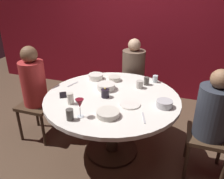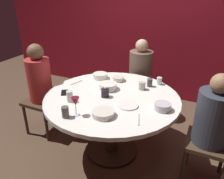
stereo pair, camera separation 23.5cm
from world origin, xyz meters
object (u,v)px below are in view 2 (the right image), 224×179
object	(u,v)px
seated_diner_back	(141,70)
seated_diner_left	(40,81)
candle_holder	(105,93)
cup_far_edge	(142,86)
dinner_plate	(128,105)
cup_by_left_diner	(65,112)
wine_glass	(75,102)
dining_table	(112,107)
bowl_rice_portion	(118,79)
bowl_salad_center	(100,76)
cup_by_right_diner	(150,83)
bowl_sauce_side	(103,113)
cup_center_front	(159,81)
cup_near_candle	(70,96)
bowl_serving_large	(163,107)
bowl_small_white	(108,86)
cell_phone	(64,93)
seated_diner_right	(213,120)

from	to	relation	value
seated_diner_back	seated_diner_left	bearing A→B (deg)	-45.81
candle_holder	cup_far_edge	size ratio (longest dim) A/B	1.24
dinner_plate	cup_far_edge	world-z (taller)	cup_far_edge
candle_holder	cup_by_left_diner	bearing A→B (deg)	-105.39
wine_glass	dining_table	bearing A→B (deg)	73.66
bowl_rice_portion	cup_far_edge	world-z (taller)	cup_far_edge
dining_table	cup_far_edge	distance (m)	0.42
bowl_salad_center	cup_by_right_diner	bearing A→B (deg)	2.46
bowl_sauce_side	cup_by_left_diner	world-z (taller)	cup_by_left_diner
seated_diner_left	candle_holder	world-z (taller)	seated_diner_left
cup_center_front	bowl_sauce_side	bearing A→B (deg)	-107.05
candle_holder	cup_near_candle	distance (m)	0.37
bowl_serving_large	seated_diner_back	bearing A→B (deg)	118.71
seated_diner_left	candle_holder	size ratio (longest dim) A/B	10.81
bowl_small_white	bowl_rice_portion	xyz separation A→B (m)	(0.01, 0.28, -0.01)
candle_holder	cup_by_left_diner	size ratio (longest dim) A/B	1.07
bowl_sauce_side	cup_by_left_diner	size ratio (longest dim) A/B	2.03
dinner_plate	cup_far_edge	size ratio (longest dim) A/B	2.31
cell_phone	cup_far_edge	xyz separation A→B (m)	(0.74, 0.45, 0.04)
dining_table	bowl_sauce_side	distance (m)	0.43
cup_by_left_diner	cup_far_edge	world-z (taller)	cup_by_left_diner
seated_diner_left	cell_phone	xyz separation A→B (m)	(0.48, -0.15, 0.00)
seated_diner_back	cup_by_left_diner	xyz separation A→B (m)	(-0.20, -1.50, 0.07)
seated_diner_left	cell_phone	bearing A→B (deg)	-16.99
cup_near_candle	seated_diner_back	bearing A→B (deg)	74.81
seated_diner_right	cup_by_left_diner	xyz separation A→B (m)	(-1.20, -0.55, 0.07)
candle_holder	wine_glass	distance (m)	0.45
cup_by_right_diner	cup_by_left_diner	bearing A→B (deg)	-116.89
cell_phone	cup_center_front	world-z (taller)	cup_center_front
cell_phone	bowl_serving_large	world-z (taller)	bowl_serving_large
bowl_salad_center	cup_by_left_diner	bearing A→B (deg)	-81.39
seated_diner_left	bowl_salad_center	size ratio (longest dim) A/B	6.56
candle_holder	bowl_salad_center	distance (m)	0.51
seated_diner_left	seated_diner_back	bearing A→B (deg)	44.19
bowl_serving_large	cup_near_candle	distance (m)	0.92
seated_diner_back	cup_by_left_diner	bearing A→B (deg)	-7.69
dinner_plate	cell_phone	size ratio (longest dim) A/B	1.47
cell_phone	cup_center_front	size ratio (longest dim) A/B	1.64
cup_by_right_diner	cup_center_front	size ratio (longest dim) A/B	1.11
bowl_salad_center	cup_far_edge	xyz separation A→B (m)	(0.58, -0.09, 0.01)
dining_table	cup_center_front	distance (m)	0.67
dining_table	bowl_serving_large	world-z (taller)	bowl_serving_large
bowl_salad_center	cup_center_front	world-z (taller)	cup_center_front
dining_table	dinner_plate	world-z (taller)	dinner_plate
cell_phone	cup_near_candle	size ratio (longest dim) A/B	1.22
seated_diner_right	dinner_plate	bearing A→B (deg)	8.98
candle_holder	bowl_small_white	world-z (taller)	candle_holder
bowl_salad_center	bowl_sauce_side	xyz separation A→B (m)	(0.44, -0.78, -0.01)
bowl_sauce_side	seated_diner_left	bearing A→B (deg)	160.34
cup_center_front	dining_table	bearing A→B (deg)	-125.18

